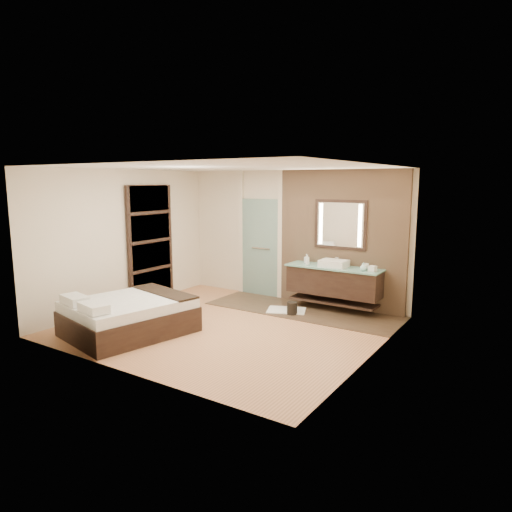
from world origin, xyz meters
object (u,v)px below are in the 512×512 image
Objects in this scene: vanity at (334,281)px; bed at (129,316)px; waste_bin at (292,308)px; mirror_unit at (340,225)px.

bed is at bearing -126.43° from vanity.
vanity is at bearing 65.77° from bed.
waste_bin is at bearing -127.92° from vanity.
mirror_unit reaches higher than bed.
vanity is 7.66× the size of waste_bin.
bed is 8.78× the size of waste_bin.
bed is at bearing -125.99° from waste_bin.
waste_bin is (1.74, 2.39, -0.18)m from bed.
vanity is 3.83m from bed.
bed reaches higher than waste_bin.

